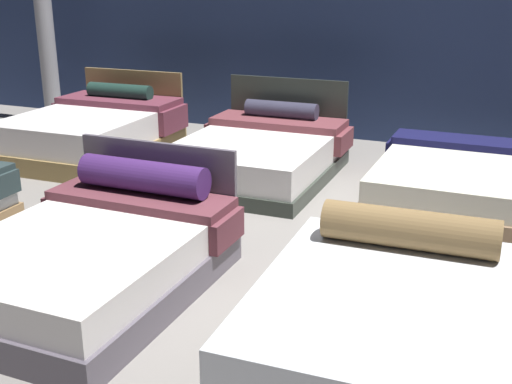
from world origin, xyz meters
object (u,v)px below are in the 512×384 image
Objects in this scene: bed_5 at (259,154)px; bed_6 at (463,181)px; bed_4 at (94,132)px; bed_2 at (390,321)px; support_pillar at (42,2)px; bed_1 at (94,255)px.

bed_5 is 1.07× the size of bed_6.
bed_4 is at bearing 178.55° from bed_5.
bed_4 is at bearing 142.59° from bed_2.
support_pillar reaches higher than bed_2.
support_pillar is at bearing 167.47° from bed_6.
bed_6 is (4.35, -0.02, -0.09)m from bed_4.
bed_4 is 4.35m from bed_6.
bed_2 is at bearing -56.32° from bed_5.
bed_1 is at bearing -126.84° from bed_6.
bed_4 is 2.62m from support_pillar.
bed_4 reaches higher than bed_6.
support_pillar reaches higher than bed_4.
bed_1 is 5.97m from support_pillar.
bed_2 is at bearing -35.92° from support_pillar.
bed_6 is at bearing -0.72° from bed_5.
bed_1 is 1.00× the size of bed_2.
bed_4 is at bearing -37.42° from support_pillar.
bed_5 is (-2.06, 2.99, 0.00)m from bed_2.
bed_6 is (0.09, 3.00, -0.04)m from bed_2.
bed_4 is 1.08× the size of bed_6.
bed_6 is 6.42m from support_pillar.
bed_4 reaches higher than bed_2.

